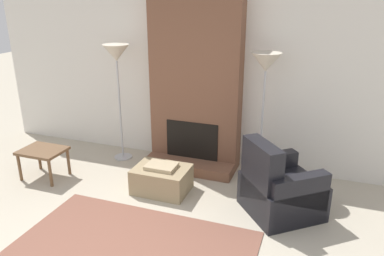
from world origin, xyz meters
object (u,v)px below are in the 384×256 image
armchair (277,191)px  floor_lamp_left (117,59)px  side_table (43,154)px  ottoman (162,179)px  floor_lamp_right (266,69)px

armchair → floor_lamp_left: size_ratio=0.62×
armchair → side_table: size_ratio=1.84×
ottoman → side_table: size_ratio=1.19×
armchair → side_table: (-3.35, -0.19, 0.07)m
floor_lamp_left → floor_lamp_right: (2.25, 0.00, -0.01)m
side_table → floor_lamp_right: bearing=18.8°
side_table → floor_lamp_left: (0.73, 1.01, 1.26)m
floor_lamp_left → floor_lamp_right: bearing=0.0°
armchair → floor_lamp_left: 3.05m
side_table → floor_lamp_left: bearing=54.3°
armchair → floor_lamp_left: bearing=33.4°
armchair → floor_lamp_left: floor_lamp_left is taller
ottoman → armchair: bearing=-0.7°
armchair → ottoman: bearing=50.1°
ottoman → floor_lamp_left: floor_lamp_left is taller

